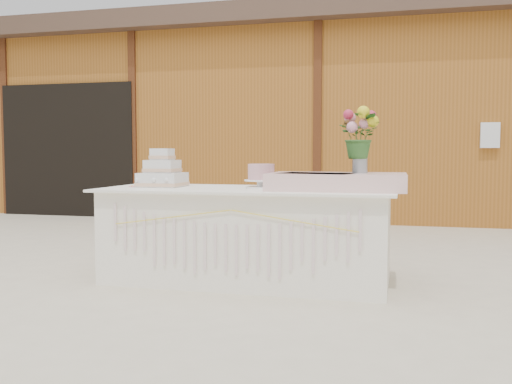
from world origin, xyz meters
TOP-DOWN VIEW (x-y plane):
  - ground at (0.00, 0.00)m, footprint 80.00×80.00m
  - barn at (-0.01, 5.99)m, footprint 12.60×4.60m
  - cake_table at (0.00, -0.00)m, footprint 2.40×1.00m
  - wedding_cake at (-0.76, 0.04)m, footprint 0.37×0.37m
  - pink_cake_stand at (0.11, 0.05)m, footprint 0.28×0.28m
  - satin_runner at (0.74, -0.03)m, footprint 1.06×0.62m
  - flower_vase at (0.91, 0.00)m, footprint 0.12×0.12m
  - bouquet at (0.91, 0.00)m, footprint 0.33×0.29m
  - loose_flowers at (-1.04, 0.03)m, footprint 0.13×0.30m

SIDE VIEW (x-z plane):
  - ground at x=0.00m, z-range 0.00..0.00m
  - cake_table at x=0.00m, z-range 0.00..0.77m
  - loose_flowers at x=-1.04m, z-range 0.77..0.79m
  - satin_runner at x=0.74m, z-range 0.77..0.90m
  - wedding_cake at x=-0.76m, z-range 0.72..1.04m
  - pink_cake_stand at x=0.11m, z-range 0.78..0.98m
  - flower_vase at x=0.91m, z-range 0.90..1.06m
  - bouquet at x=0.91m, z-range 1.06..1.41m
  - barn at x=-0.01m, z-range 0.03..3.33m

